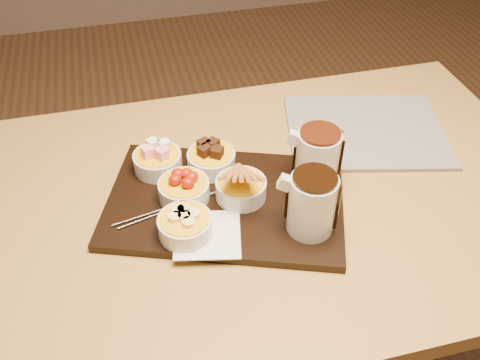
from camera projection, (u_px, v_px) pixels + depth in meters
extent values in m
cube|color=#A57F3D|center=(274.00, 199.00, 1.10)|extent=(1.20, 0.80, 0.04)
cylinder|color=#A57F3D|center=(49.00, 247.00, 1.50)|extent=(0.06, 0.06, 0.71)
cylinder|color=#A57F3D|center=(400.00, 184.00, 1.70)|extent=(0.06, 0.06, 0.71)
cube|color=black|center=(225.00, 202.00, 1.06)|extent=(0.54, 0.44, 0.02)
cube|color=white|center=(207.00, 235.00, 0.98)|extent=(0.14, 0.14, 0.00)
cylinder|color=beige|center=(158.00, 162.00, 1.10)|extent=(0.10, 0.10, 0.04)
cylinder|color=beige|center=(211.00, 161.00, 1.11)|extent=(0.10, 0.10, 0.04)
cylinder|color=beige|center=(184.00, 190.00, 1.04)|extent=(0.10, 0.10, 0.04)
cylinder|color=beige|center=(241.00, 189.00, 1.04)|extent=(0.10, 0.10, 0.04)
cylinder|color=beige|center=(185.00, 226.00, 0.97)|extent=(0.10, 0.10, 0.04)
cylinder|color=silver|center=(312.00, 204.00, 0.95)|extent=(0.11, 0.11, 0.12)
cylinder|color=silver|center=(317.00, 159.00, 1.05)|extent=(0.11, 0.11, 0.12)
cube|color=beige|center=(366.00, 131.00, 1.24)|extent=(0.41, 0.36, 0.01)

